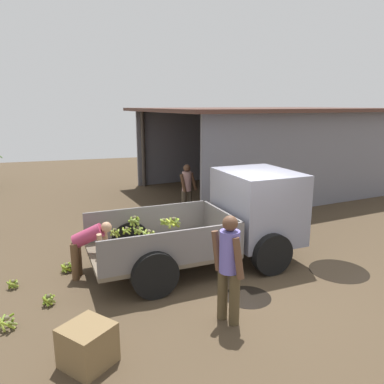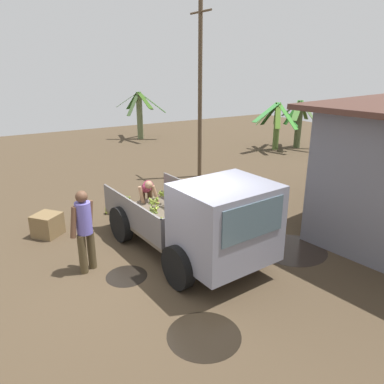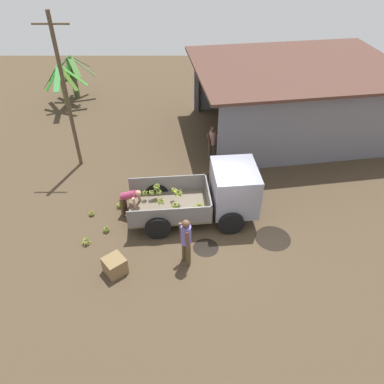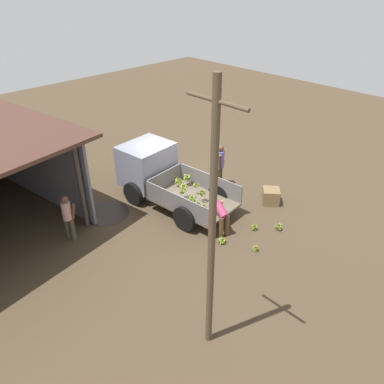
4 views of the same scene
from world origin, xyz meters
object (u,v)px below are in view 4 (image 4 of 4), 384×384
Objects in this scene: utility_pole at (212,229)px; banana_bunch_on_ground_1 at (254,227)px; banana_bunch_on_ground_0 at (279,226)px; person_foreground_visitor at (220,164)px; person_worker_loading at (220,214)px; wooden_crate_0 at (271,196)px; banana_bunch_on_ground_3 at (222,240)px; banana_bunch_on_ground_2 at (255,248)px; person_bystander_near_shed at (68,216)px; cargo_truck at (155,171)px.

banana_bunch_on_ground_1 is at bearing -66.15° from utility_pole.
banana_bunch_on_ground_0 is at bearing -74.84° from utility_pole.
person_worker_loading is (-2.03, 2.26, -0.26)m from person_foreground_visitor.
banana_bunch_on_ground_3 is at bearing 96.02° from wooden_crate_0.
person_worker_loading is 2.04m from banana_bunch_on_ground_0.
banana_bunch_on_ground_0 is at bearing -85.30° from banana_bunch_on_ground_2.
person_foreground_visitor is 1.10× the size of person_bystander_near_shed.
banana_bunch_on_ground_0 reaches higher than banana_bunch_on_ground_3.
banana_bunch_on_ground_2 is 0.88× the size of banana_bunch_on_ground_3.
utility_pole is 4.82m from person_worker_loading.
person_bystander_near_shed is at bearing 86.79° from cargo_truck.
cargo_truck is 19.73× the size of banana_bunch_on_ground_1.
utility_pole reaches higher than cargo_truck.
banana_bunch_on_ground_2 is (-0.67, 0.84, -0.01)m from banana_bunch_on_ground_1.
person_bystander_near_shed is 6.32× the size of banana_bunch_on_ground_3.
banana_bunch_on_ground_1 is 1.85m from wooden_crate_0.
person_foreground_visitor is 7.55× the size of banana_bunch_on_ground_1.
banana_bunch_on_ground_2 is (-4.47, -3.68, -0.78)m from person_bystander_near_shed.
banana_bunch_on_ground_0 reaches higher than banana_bunch_on_ground_1.
utility_pole is at bearing -106.62° from person_bystander_near_shed.
person_worker_loading is (-3.22, 0.02, -0.32)m from cargo_truck.
person_worker_loading is 4.75m from person_bystander_near_shed.
person_foreground_visitor is (4.59, -5.51, -2.21)m from utility_pole.
person_worker_loading is at bearing 52.00° from banana_bunch_on_ground_1.
banana_bunch_on_ground_0 is 1.12× the size of banana_bunch_on_ground_3.
wooden_crate_0 is at bearing -45.43° from banana_bunch_on_ground_0.
cargo_truck reaches higher than banana_bunch_on_ground_0.
cargo_truck is 3.79m from banana_bunch_on_ground_3.
banana_bunch_on_ground_0 is 1.22× the size of banana_bunch_on_ground_1.
person_bystander_near_shed is 6.74m from banana_bunch_on_ground_0.
person_foreground_visitor is 3.17m from banana_bunch_on_ground_1.
person_bystander_near_shed is at bearing 49.96° from banana_bunch_on_ground_1.
banana_bunch_on_ground_3 is at bearing 65.87° from banana_bunch_on_ground_0.
wooden_crate_0 is (1.27, -2.58, 0.19)m from banana_bunch_on_ground_2.
person_bystander_near_shed reaches higher than banana_bunch_on_ground_1.
wooden_crate_0 reaches higher than banana_bunch_on_ground_1.
person_worker_loading reaches higher than banana_bunch_on_ground_3.
person_bystander_near_shed is (-0.14, 3.63, -0.15)m from cargo_truck.
utility_pole is 27.59× the size of banana_bunch_on_ground_2.
banana_bunch_on_ground_1 is (-3.80, -4.52, -0.77)m from person_bystander_near_shed.
banana_bunch_on_ground_2 is at bearing -70.74° from person_bystander_near_shed.
cargo_truck reaches higher than person_worker_loading.
banana_bunch_on_ground_0 is at bearing -114.70° from person_worker_loading.
banana_bunch_on_ground_1 is 1.32m from banana_bunch_on_ground_3.
person_foreground_visitor is at bearing -32.56° from banana_bunch_on_ground_2.
cargo_truck is 3.97× the size of person_worker_loading.
banana_bunch_on_ground_3 is (2.12, -2.88, -3.06)m from utility_pole.
wooden_crate_0 is at bearing -76.64° from person_worker_loading.
cargo_truck is 2.87× the size of person_bystander_near_shed.
utility_pole is 4.71m from banana_bunch_on_ground_3.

